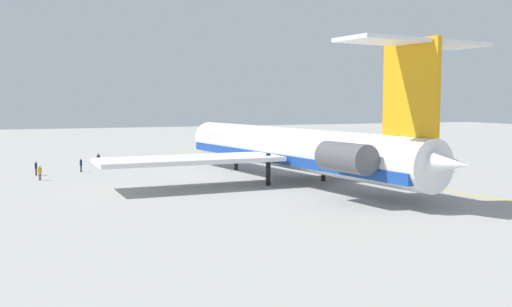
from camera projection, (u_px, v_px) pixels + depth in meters
The scene contains 8 objects.
ground at pixel (387, 174), 69.71m from camera, with size 283.87×283.87×0.00m, color #9E9E99.
main_jetliner at pixel (296, 148), 61.96m from camera, with size 47.50×42.04×13.84m.
ground_crew_near_nose at pixel (36, 166), 68.69m from camera, with size 0.38×0.28×1.75m.
ground_crew_near_tail at pixel (40, 171), 64.27m from camera, with size 0.27×0.44×1.72m.
ground_crew_portside at pixel (98, 158), 78.30m from camera, with size 0.29×0.42×1.80m.
ground_crew_starboard at pixel (81, 163), 71.89m from camera, with size 0.39×0.28×1.76m.
safety_cone_wingtip at pixel (315, 154), 93.53m from camera, with size 0.40×0.40×0.55m, color #EA590F.
taxiway_centreline at pixel (361, 177), 66.96m from camera, with size 102.07×0.36×0.01m, color gold.
Camera 1 is at (-58.03, 40.92, 8.75)m, focal length 40.37 mm.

